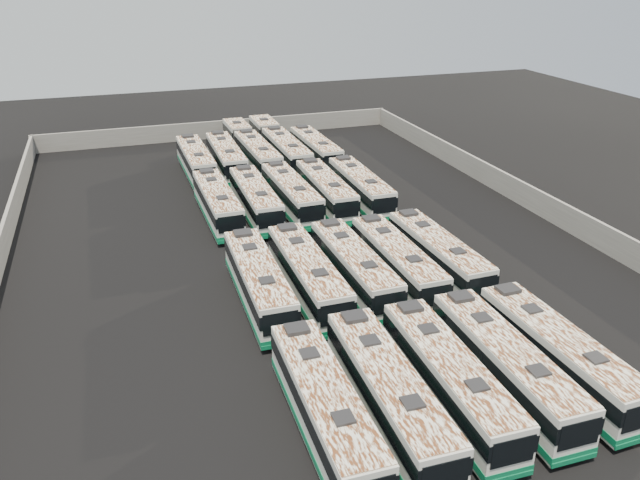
{
  "coord_description": "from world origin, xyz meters",
  "views": [
    {
      "loc": [
        -13.12,
        -42.26,
        21.16
      ],
      "look_at": [
        0.68,
        -1.43,
        1.6
      ],
      "focal_mm": 35.0,
      "sensor_mm": 36.0,
      "label": 1
    }
  ],
  "objects_px": {
    "bus_front_far_left": "(325,407)",
    "bus_midback_far_left": "(218,203)",
    "bus_midfront_center": "(354,268)",
    "bus_back_far_right": "(316,150)",
    "bus_midback_far_right": "(360,187)",
    "bus_front_right": "(505,365)",
    "bus_back_left": "(226,158)",
    "bus_front_left": "(388,393)",
    "bus_midfront_far_left": "(259,282)",
    "bus_midback_center": "(291,194)",
    "bus_front_center": "(449,378)",
    "bus_front_far_right": "(558,354)",
    "bus_midfront_right": "(397,262)",
    "bus_midfront_left": "(308,275)",
    "bus_back_far_left": "(196,161)",
    "bus_back_right": "(279,145)",
    "bus_midfront_far_right": "(438,255)",
    "bus_back_center": "(251,148)",
    "bus_midback_right": "(326,191)",
    "bus_midback_left": "(256,199)"
  },
  "relations": [
    {
      "from": "bus_front_far_left",
      "to": "bus_midback_far_left",
      "type": "xyz_separation_m",
      "value": [
        -0.01,
        28.6,
        -0.02
      ]
    },
    {
      "from": "bus_midfront_center",
      "to": "bus_back_far_right",
      "type": "height_order",
      "value": "same"
    },
    {
      "from": "bus_midback_far_right",
      "to": "bus_front_right",
      "type": "bearing_deg",
      "value": -95.81
    },
    {
      "from": "bus_midback_far_left",
      "to": "bus_back_left",
      "type": "relative_size",
      "value": 0.97
    },
    {
      "from": "bus_front_left",
      "to": "bus_midfront_far_left",
      "type": "bearing_deg",
      "value": 105.45
    },
    {
      "from": "bus_front_right",
      "to": "bus_midback_center",
      "type": "height_order",
      "value": "bus_front_right"
    },
    {
      "from": "bus_front_center",
      "to": "bus_midfront_center",
      "type": "bearing_deg",
      "value": 91.37
    },
    {
      "from": "bus_midfront_center",
      "to": "bus_front_far_right",
      "type": "bearing_deg",
      "value": -63.92
    },
    {
      "from": "bus_front_far_left",
      "to": "bus_back_far_right",
      "type": "xyz_separation_m",
      "value": [
        13.31,
        41.64,
        -0.02
      ]
    },
    {
      "from": "bus_midback_center",
      "to": "bus_midfront_right",
      "type": "bearing_deg",
      "value": -79.68
    },
    {
      "from": "bus_front_right",
      "to": "bus_midback_far_right",
      "type": "height_order",
      "value": "bus_front_right"
    },
    {
      "from": "bus_midfront_center",
      "to": "bus_midfront_right",
      "type": "height_order",
      "value": "bus_midfront_center"
    },
    {
      "from": "bus_front_far_right",
      "to": "bus_back_far_right",
      "type": "height_order",
      "value": "bus_front_far_right"
    },
    {
      "from": "bus_midfront_left",
      "to": "bus_back_far_left",
      "type": "height_order",
      "value": "bus_midfront_left"
    },
    {
      "from": "bus_back_right",
      "to": "bus_back_far_right",
      "type": "height_order",
      "value": "bus_back_right"
    },
    {
      "from": "bus_midfront_far_right",
      "to": "bus_front_far_right",
      "type": "bearing_deg",
      "value": -90.76
    },
    {
      "from": "bus_back_far_left",
      "to": "bus_back_far_right",
      "type": "distance_m",
      "value": 13.29
    },
    {
      "from": "bus_midfront_far_right",
      "to": "bus_back_left",
      "type": "bearing_deg",
      "value": 108.04
    },
    {
      "from": "bus_midback_far_right",
      "to": "bus_back_far_left",
      "type": "bearing_deg",
      "value": 136.28
    },
    {
      "from": "bus_front_right",
      "to": "bus_midback_far_right",
      "type": "relative_size",
      "value": 1.02
    },
    {
      "from": "bus_midback_center",
      "to": "bus_back_left",
      "type": "xyz_separation_m",
      "value": [
        -3.45,
        12.94,
        0.04
      ]
    },
    {
      "from": "bus_front_right",
      "to": "bus_back_right",
      "type": "bearing_deg",
      "value": 91.09
    },
    {
      "from": "bus_midfront_right",
      "to": "bus_midback_center",
      "type": "bearing_deg",
      "value": 101.72
    },
    {
      "from": "bus_midfront_far_left",
      "to": "bus_back_center",
      "type": "distance_m",
      "value": 32.09
    },
    {
      "from": "bus_front_right",
      "to": "bus_midfront_far_left",
      "type": "relative_size",
      "value": 1.0
    },
    {
      "from": "bus_front_far_right",
      "to": "bus_midback_far_left",
      "type": "height_order",
      "value": "bus_front_far_right"
    },
    {
      "from": "bus_midback_far_right",
      "to": "bus_back_far_right",
      "type": "height_order",
      "value": "same"
    },
    {
      "from": "bus_midfront_center",
      "to": "bus_back_left",
      "type": "bearing_deg",
      "value": 96.26
    },
    {
      "from": "bus_midfront_center",
      "to": "bus_midback_center",
      "type": "bearing_deg",
      "value": 89.36
    },
    {
      "from": "bus_midfront_right",
      "to": "bus_back_center",
      "type": "relative_size",
      "value": 0.63
    },
    {
      "from": "bus_front_center",
      "to": "bus_back_far_left",
      "type": "distance_m",
      "value": 41.96
    },
    {
      "from": "bus_front_left",
      "to": "bus_midback_far_left",
      "type": "height_order",
      "value": "bus_front_left"
    },
    {
      "from": "bus_midfront_far_left",
      "to": "bus_midfront_far_right",
      "type": "xyz_separation_m",
      "value": [
        13.26,
        0.03,
        -0.05
      ]
    },
    {
      "from": "bus_front_left",
      "to": "bus_front_far_right",
      "type": "relative_size",
      "value": 1.02
    },
    {
      "from": "bus_front_center",
      "to": "bus_midfront_center",
      "type": "xyz_separation_m",
      "value": [
        0.02,
        13.13,
        -0.02
      ]
    },
    {
      "from": "bus_front_center",
      "to": "bus_back_center",
      "type": "xyz_separation_m",
      "value": [
        -0.11,
        44.5,
        0.01
      ]
    },
    {
      "from": "bus_front_left",
      "to": "bus_back_far_right",
      "type": "distance_m",
      "value": 42.88
    },
    {
      "from": "bus_midback_right",
      "to": "bus_back_far_left",
      "type": "relative_size",
      "value": 0.99
    },
    {
      "from": "bus_front_right",
      "to": "bus_back_far_right",
      "type": "distance_m",
      "value": 41.63
    },
    {
      "from": "bus_front_right",
      "to": "bus_midfront_left",
      "type": "distance_m",
      "value": 14.64
    },
    {
      "from": "bus_midfront_far_left",
      "to": "bus_midback_far_left",
      "type": "relative_size",
      "value": 1.02
    },
    {
      "from": "bus_front_far_right",
      "to": "bus_midback_far_right",
      "type": "bearing_deg",
      "value": 88.93
    },
    {
      "from": "bus_front_far_left",
      "to": "bus_back_far_left",
      "type": "relative_size",
      "value": 1.0
    },
    {
      "from": "bus_back_left",
      "to": "bus_front_center",
      "type": "bearing_deg",
      "value": -84.48
    },
    {
      "from": "bus_front_left",
      "to": "bus_midback_left",
      "type": "bearing_deg",
      "value": 91.28
    },
    {
      "from": "bus_midfront_left",
      "to": "bus_back_right",
      "type": "bearing_deg",
      "value": 78.39
    },
    {
      "from": "bus_midfront_right",
      "to": "bus_back_left",
      "type": "bearing_deg",
      "value": 103.24
    },
    {
      "from": "bus_midfront_far_right",
      "to": "bus_front_right",
      "type": "bearing_deg",
      "value": -104.94
    },
    {
      "from": "bus_midback_center",
      "to": "bus_front_far_left",
      "type": "bearing_deg",
      "value": -104.43
    },
    {
      "from": "bus_midfront_far_right",
      "to": "bus_midback_center",
      "type": "bearing_deg",
      "value": 111.57
    }
  ]
}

